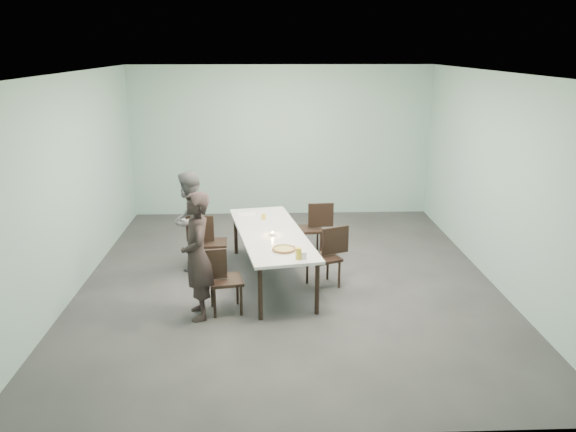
{
  "coord_description": "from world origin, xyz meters",
  "views": [
    {
      "loc": [
        -0.3,
        -7.72,
        3.34
      ],
      "look_at": [
        0.0,
        -0.02,
        1.0
      ],
      "focal_mm": 35.0,
      "sensor_mm": 36.0,
      "label": 1
    }
  ],
  "objects_px": {
    "chair_far_right": "(314,225)",
    "chair_near_left": "(219,276)",
    "table": "(271,236)",
    "amber_tumbler": "(264,217)",
    "pizza": "(284,249)",
    "diner_far": "(189,220)",
    "side_plate": "(289,244)",
    "beer_glass": "(298,254)",
    "chair_near_right": "(328,252)",
    "tealight": "(272,234)",
    "diner_near": "(197,256)",
    "water_tumbler": "(304,255)",
    "chair_far_left": "(208,239)"
  },
  "relations": [
    {
      "from": "table",
      "to": "chair_near_right",
      "type": "distance_m",
      "value": 0.87
    },
    {
      "from": "water_tumbler",
      "to": "diner_far",
      "type": "bearing_deg",
      "value": 135.56
    },
    {
      "from": "chair_far_left",
      "to": "amber_tumbler",
      "type": "xyz_separation_m",
      "value": [
        0.86,
        0.2,
        0.29
      ]
    },
    {
      "from": "chair_far_right",
      "to": "diner_far",
      "type": "height_order",
      "value": "diner_far"
    },
    {
      "from": "water_tumbler",
      "to": "pizza",
      "type": "bearing_deg",
      "value": 129.55
    },
    {
      "from": "pizza",
      "to": "tealight",
      "type": "xyz_separation_m",
      "value": [
        -0.15,
        0.63,
        0.0
      ]
    },
    {
      "from": "chair_near_left",
      "to": "amber_tumbler",
      "type": "relative_size",
      "value": 10.88
    },
    {
      "from": "table",
      "to": "water_tumbler",
      "type": "distance_m",
      "value": 1.15
    },
    {
      "from": "chair_far_left",
      "to": "diner_far",
      "type": "distance_m",
      "value": 0.4
    },
    {
      "from": "water_tumbler",
      "to": "diner_near",
      "type": "bearing_deg",
      "value": -177.47
    },
    {
      "from": "diner_near",
      "to": "amber_tumbler",
      "type": "distance_m",
      "value": 1.96
    },
    {
      "from": "diner_near",
      "to": "beer_glass",
      "type": "distance_m",
      "value": 1.27
    },
    {
      "from": "chair_near_left",
      "to": "pizza",
      "type": "xyz_separation_m",
      "value": [
        0.84,
        0.23,
        0.27
      ]
    },
    {
      "from": "chair_far_right",
      "to": "diner_near",
      "type": "relative_size",
      "value": 0.53
    },
    {
      "from": "diner_far",
      "to": "amber_tumbler",
      "type": "height_order",
      "value": "diner_far"
    },
    {
      "from": "side_plate",
      "to": "amber_tumbler",
      "type": "distance_m",
      "value": 1.24
    },
    {
      "from": "chair_far_left",
      "to": "diner_near",
      "type": "xyz_separation_m",
      "value": [
        0.04,
        -1.58,
        0.32
      ]
    },
    {
      "from": "diner_far",
      "to": "chair_near_left",
      "type": "bearing_deg",
      "value": 34.22
    },
    {
      "from": "chair_far_left",
      "to": "table",
      "type": "bearing_deg",
      "value": -27.59
    },
    {
      "from": "beer_glass",
      "to": "tealight",
      "type": "height_order",
      "value": "beer_glass"
    },
    {
      "from": "chair_far_left",
      "to": "pizza",
      "type": "height_order",
      "value": "chair_far_left"
    },
    {
      "from": "pizza",
      "to": "amber_tumbler",
      "type": "xyz_separation_m",
      "value": [
        -0.28,
        1.43,
        0.02
      ]
    },
    {
      "from": "chair_far_right",
      "to": "chair_near_left",
      "type": "bearing_deg",
      "value": 51.99
    },
    {
      "from": "chair_far_left",
      "to": "beer_glass",
      "type": "distance_m",
      "value": 2.05
    },
    {
      "from": "chair_near_left",
      "to": "water_tumbler",
      "type": "xyz_separation_m",
      "value": [
        1.08,
        -0.06,
        0.29
      ]
    },
    {
      "from": "table",
      "to": "diner_near",
      "type": "height_order",
      "value": "diner_near"
    },
    {
      "from": "pizza",
      "to": "side_plate",
      "type": "relative_size",
      "value": 1.89
    },
    {
      "from": "chair_far_left",
      "to": "chair_far_right",
      "type": "height_order",
      "value": "same"
    },
    {
      "from": "diner_far",
      "to": "pizza",
      "type": "xyz_separation_m",
      "value": [
        1.42,
        -1.33,
        -0.0
      ]
    },
    {
      "from": "tealight",
      "to": "beer_glass",
      "type": "bearing_deg",
      "value": -71.39
    },
    {
      "from": "chair_near_right",
      "to": "tealight",
      "type": "distance_m",
      "value": 0.85
    },
    {
      "from": "diner_near",
      "to": "tealight",
      "type": "distance_m",
      "value": 1.37
    },
    {
      "from": "chair_near_left",
      "to": "diner_far",
      "type": "height_order",
      "value": "diner_far"
    },
    {
      "from": "table",
      "to": "chair_far_right",
      "type": "distance_m",
      "value": 1.31
    },
    {
      "from": "chair_near_right",
      "to": "diner_near",
      "type": "distance_m",
      "value": 2.01
    },
    {
      "from": "table",
      "to": "amber_tumbler",
      "type": "xyz_separation_m",
      "value": [
        -0.11,
        0.64,
        0.1
      ]
    },
    {
      "from": "side_plate",
      "to": "tealight",
      "type": "bearing_deg",
      "value": 119.51
    },
    {
      "from": "diner_near",
      "to": "beer_glass",
      "type": "relative_size",
      "value": 10.98
    },
    {
      "from": "chair_near_right",
      "to": "pizza",
      "type": "relative_size",
      "value": 2.56
    },
    {
      "from": "chair_far_left",
      "to": "chair_near_right",
      "type": "relative_size",
      "value": 1.0
    },
    {
      "from": "side_plate",
      "to": "diner_far",
      "type": "bearing_deg",
      "value": 143.68
    },
    {
      "from": "chair_near_right",
      "to": "beer_glass",
      "type": "relative_size",
      "value": 5.8
    },
    {
      "from": "side_plate",
      "to": "beer_glass",
      "type": "relative_size",
      "value": 1.2
    },
    {
      "from": "chair_near_right",
      "to": "side_plate",
      "type": "relative_size",
      "value": 4.83
    },
    {
      "from": "table",
      "to": "side_plate",
      "type": "distance_m",
      "value": 0.6
    },
    {
      "from": "diner_near",
      "to": "water_tumbler",
      "type": "xyz_separation_m",
      "value": [
        1.34,
        0.06,
        -0.03
      ]
    },
    {
      "from": "side_plate",
      "to": "beer_glass",
      "type": "xyz_separation_m",
      "value": [
        0.1,
        -0.55,
        0.07
      ]
    },
    {
      "from": "table",
      "to": "chair_near_left",
      "type": "bearing_deg",
      "value": -123.65
    },
    {
      "from": "chair_near_right",
      "to": "tealight",
      "type": "relative_size",
      "value": 15.54
    },
    {
      "from": "chair_far_right",
      "to": "diner_near",
      "type": "bearing_deg",
      "value": 48.92
    }
  ]
}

